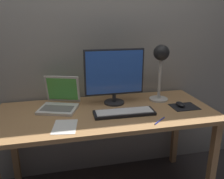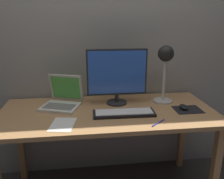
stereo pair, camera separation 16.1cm
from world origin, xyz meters
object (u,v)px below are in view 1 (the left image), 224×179
(mouse, at_px, (180,104))
(pen, at_px, (160,121))
(monitor, at_px, (114,74))
(laptop, at_px, (60,99))
(keyboard_main, at_px, (124,113))
(desk_lamp, at_px, (161,61))

(mouse, distance_m, pen, 0.34)
(monitor, relative_size, laptop, 1.38)
(mouse, xyz_separation_m, pen, (-0.26, -0.21, -0.02))
(keyboard_main, relative_size, laptop, 1.30)
(monitor, xyz_separation_m, laptop, (-0.42, 0.01, -0.18))
(desk_lamp, bearing_deg, laptop, 178.91)
(desk_lamp, height_order, pen, desk_lamp)
(monitor, height_order, mouse, monitor)
(monitor, relative_size, pen, 3.36)
(desk_lamp, xyz_separation_m, mouse, (0.10, -0.18, -0.31))
(mouse, bearing_deg, desk_lamp, 119.33)
(keyboard_main, bearing_deg, desk_lamp, 31.73)
(pen, bearing_deg, desk_lamp, 67.56)
(mouse, bearing_deg, pen, -141.28)
(desk_lamp, xyz_separation_m, pen, (-0.16, -0.39, -0.32))
(laptop, relative_size, pen, 2.44)
(monitor, relative_size, mouse, 4.90)
(laptop, relative_size, mouse, 3.56)
(keyboard_main, distance_m, laptop, 0.51)
(desk_lamp, relative_size, mouse, 4.80)
(laptop, height_order, pen, laptop)
(mouse, height_order, pen, mouse)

